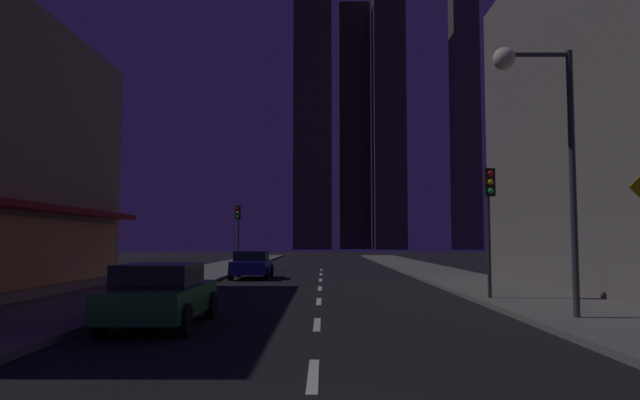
# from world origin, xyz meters

# --- Properties ---
(ground_plane) EXTENTS (78.00, 136.00, 0.10)m
(ground_plane) POSITION_xyz_m (0.00, 32.00, -0.05)
(ground_plane) COLOR black
(sidewalk_right) EXTENTS (4.00, 76.00, 0.15)m
(sidewalk_right) POSITION_xyz_m (7.00, 32.00, 0.07)
(sidewalk_right) COLOR #605E59
(sidewalk_right) RESTS_ON ground
(sidewalk_left) EXTENTS (4.00, 76.00, 0.15)m
(sidewalk_left) POSITION_xyz_m (-7.00, 32.00, 0.07)
(sidewalk_left) COLOR #605E59
(sidewalk_left) RESTS_ON ground
(lane_marking_center) EXTENTS (0.16, 38.60, 0.01)m
(lane_marking_center) POSITION_xyz_m (0.00, 16.20, 0.01)
(lane_marking_center) COLOR silver
(lane_marking_center) RESTS_ON ground
(skyscraper_distant_tall) EXTENTS (8.96, 7.78, 68.83)m
(skyscraper_distant_tall) POSITION_xyz_m (-2.42, 132.34, 34.41)
(skyscraper_distant_tall) COLOR #3C392D
(skyscraper_distant_tall) RESTS_ON ground
(skyscraper_distant_mid) EXTENTS (7.42, 6.95, 60.32)m
(skyscraper_distant_mid) POSITION_xyz_m (7.76, 136.64, 30.16)
(skyscraper_distant_mid) COLOR #302E24
(skyscraper_distant_mid) RESTS_ON ground
(skyscraper_distant_short) EXTENTS (7.28, 7.57, 63.02)m
(skyscraper_distant_short) POSITION_xyz_m (15.40, 129.01, 31.51)
(skyscraper_distant_short) COLOR #3C392D
(skyscraper_distant_short) RESTS_ON ground
(skyscraper_distant_slender) EXTENTS (5.97, 5.84, 67.61)m
(skyscraper_distant_slender) POSITION_xyz_m (33.10, 128.76, 33.80)
(skyscraper_distant_slender) COLOR #504C3C
(skyscraper_distant_slender) RESTS_ON ground
(car_parked_near) EXTENTS (1.98, 4.24, 1.45)m
(car_parked_near) POSITION_xyz_m (-3.60, 8.02, 0.74)
(car_parked_near) COLOR #1E722D
(car_parked_near) RESTS_ON ground
(car_parked_far) EXTENTS (1.98, 4.24, 1.45)m
(car_parked_far) POSITION_xyz_m (-3.60, 25.16, 0.74)
(car_parked_far) COLOR navy
(car_parked_far) RESTS_ON ground
(fire_hydrant_far_left) EXTENTS (0.42, 0.30, 0.65)m
(fire_hydrant_far_left) POSITION_xyz_m (-5.90, 16.09, 0.45)
(fire_hydrant_far_left) COLOR red
(fire_hydrant_far_left) RESTS_ON sidewalk_left
(traffic_light_near_right) EXTENTS (0.32, 0.48, 4.20)m
(traffic_light_near_right) POSITION_xyz_m (5.50, 13.31, 3.19)
(traffic_light_near_right) COLOR #2D2D2D
(traffic_light_near_right) RESTS_ON sidewalk_right
(traffic_light_far_left) EXTENTS (0.32, 0.48, 4.20)m
(traffic_light_far_left) POSITION_xyz_m (-5.50, 33.07, 3.19)
(traffic_light_far_left) COLOR #2D2D2D
(traffic_light_far_left) RESTS_ON sidewalk_left
(street_lamp_right) EXTENTS (1.96, 0.56, 6.58)m
(street_lamp_right) POSITION_xyz_m (5.38, 8.61, 5.07)
(street_lamp_right) COLOR #38383D
(street_lamp_right) RESTS_ON sidewalk_right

